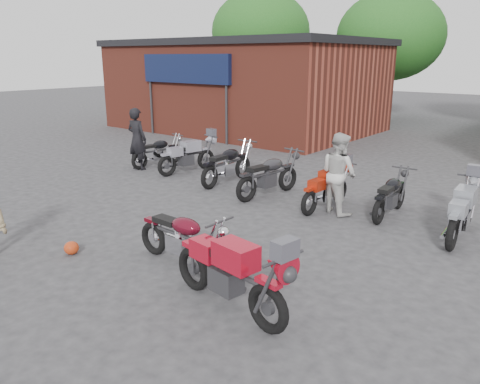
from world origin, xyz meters
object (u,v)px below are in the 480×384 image
Objects in this scene: sportbike at (230,269)px; row_bike_3 at (269,173)px; person_light at (339,173)px; row_bike_0 at (158,150)px; row_bike_6 at (463,209)px; row_bike_4 at (326,186)px; row_bike_5 at (391,193)px; helmet at (71,248)px; person_dark at (137,139)px; vintage_motorcycle at (182,235)px; row_bike_2 at (228,162)px; row_bike_1 at (188,154)px.

sportbike is 5.80m from row_bike_3.
person_light is 1.01× the size of row_bike_0.
row_bike_3 is 4.68m from row_bike_6.
row_bike_6 reaches higher than row_bike_4.
row_bike_4 reaches higher than row_bike_5.
row_bike_5 is at bearing 57.36° from helmet.
person_light is (7.04, 0.07, -0.05)m from person_dark.
vintage_motorcycle is 7.28× the size of helmet.
row_bike_5 is 1.67m from row_bike_6.
row_bike_4 is at bearing 66.85° from helmet.
person_light is 0.88× the size of row_bike_3.
row_bike_6 reaches higher than row_bike_5.
person_dark is 1.05× the size of row_bike_5.
sportbike is at bearing 142.73° from person_dark.
person_light is 1.24m from row_bike_5.
vintage_motorcycle is 1.06× the size of row_bike_0.
person_dark is at bearing 147.58° from vintage_motorcycle.
row_bike_3 is (1.66, -0.30, -0.00)m from row_bike_2.
row_bike_0 is at bearing 125.95° from helmet.
row_bike_2 reaches higher than vintage_motorcycle.
row_bike_1 reaches higher than helmet.
person_dark is (-4.40, 5.16, 0.86)m from helmet.
row_bike_6 is at bearing 175.14° from person_dark.
sportbike reaches higher than row_bike_5.
helmet is 0.14× the size of row_bike_5.
person_dark reaches higher than row_bike_5.
person_dark is at bearing 100.11° from row_bike_3.
person_light is at bearing -88.39° from row_bike_0.
vintage_motorcycle is at bearing 25.81° from helmet.
row_bike_2 reaches higher than row_bike_5.
row_bike_3 is (5.03, 0.18, -0.37)m from person_dark.
person_light reaches higher than vintage_motorcycle.
row_bike_6 is (3.02, -0.01, 0.06)m from row_bike_4.
row_bike_5 is (6.52, -0.08, -0.05)m from row_bike_1.
row_bike_3 is 1.13× the size of row_bike_5.
row_bike_1 is (1.40, 0.00, 0.06)m from row_bike_0.
row_bike_6 is at bearing 79.20° from sportbike.
row_bike_5 reaches higher than row_bike_0.
row_bike_5 is (8.09, 0.60, -0.44)m from person_dark.
person_light is 0.54m from row_bike_4.
row_bike_1 is at bearing 147.74° from sportbike.
sportbike is 1.04× the size of row_bike_3.
helmet is 5.75m from row_bike_2.
vintage_motorcycle reaches higher than row_bike_4.
vintage_motorcycle is 4.59m from row_bike_3.
row_bike_0 is 0.98× the size of row_bike_4.
row_bike_3 is at bearing -102.95° from row_bike_2.
row_bike_4 is at bearing 86.72° from vintage_motorcycle.
vintage_motorcycle is 2.19m from helmet.
person_dark is at bearing 93.68° from row_bike_4.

